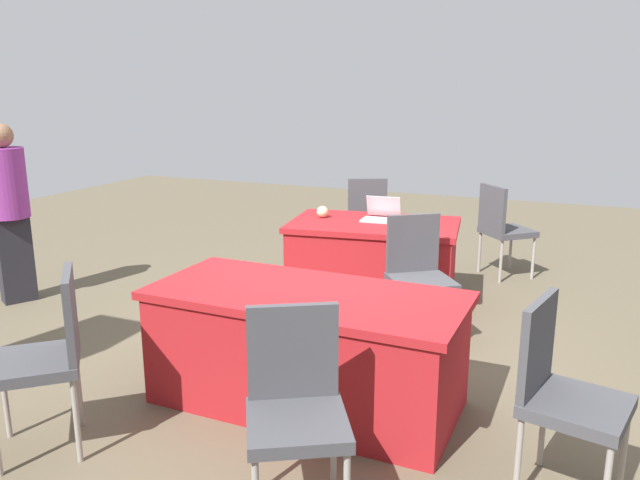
# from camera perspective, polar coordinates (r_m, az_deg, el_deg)

# --- Properties ---
(ground_plane) EXTENTS (14.40, 14.40, 0.00)m
(ground_plane) POSITION_cam_1_polar(r_m,az_deg,el_deg) (4.52, 0.91, -11.16)
(ground_plane) COLOR brown
(table_foreground) EXTENTS (1.59, 1.11, 0.72)m
(table_foreground) POSITION_cam_1_polar(r_m,az_deg,el_deg) (5.71, 4.85, -1.90)
(table_foreground) COLOR #AD1E23
(table_foreground) RESTS_ON ground
(table_mid_left) EXTENTS (1.90, 0.89, 0.72)m
(table_mid_left) POSITION_cam_1_polar(r_m,az_deg,el_deg) (3.86, -1.25, -9.76)
(table_mid_left) COLOR #AD1E23
(table_mid_left) RESTS_ON ground
(chair_near_front) EXTENTS (0.62, 0.62, 0.96)m
(chair_near_front) POSITION_cam_1_polar(r_m,az_deg,el_deg) (4.81, 8.90, -2.74)
(chair_near_front) COLOR #9E9993
(chair_near_front) RESTS_ON ground
(chair_tucked_left) EXTENTS (0.59, 0.59, 0.94)m
(chair_tucked_left) POSITION_cam_1_polar(r_m,az_deg,el_deg) (6.91, 4.18, 2.38)
(chair_tucked_left) COLOR #9E9993
(chair_tucked_left) RESTS_ON ground
(chair_tucked_right) EXTENTS (0.53, 0.53, 0.96)m
(chair_tucked_right) POSITION_cam_1_polar(r_m,az_deg,el_deg) (3.19, 21.11, -12.40)
(chair_tucked_right) COLOR #9E9993
(chair_tucked_right) RESTS_ON ground
(chair_aisle) EXTENTS (0.62, 0.62, 0.98)m
(chair_aisle) POSITION_cam_1_polar(r_m,az_deg,el_deg) (3.63, -23.46, -9.08)
(chair_aisle) COLOR #9E9993
(chair_aisle) RESTS_ON ground
(chair_by_pillar) EXTENTS (0.60, 0.60, 0.95)m
(chair_by_pillar) POSITION_cam_1_polar(r_m,az_deg,el_deg) (2.88, -2.23, -14.38)
(chair_by_pillar) COLOR #9E9993
(chair_by_pillar) RESTS_ON ground
(chair_back_row) EXTENTS (0.62, 0.62, 0.94)m
(chair_back_row) POSITION_cam_1_polar(r_m,az_deg,el_deg) (6.60, 16.18, 1.31)
(chair_back_row) COLOR #9E9993
(chair_back_row) RESTS_ON ground
(person_attendee_standing) EXTENTS (0.46, 0.46, 1.59)m
(person_attendee_standing) POSITION_cam_1_polar(r_m,az_deg,el_deg) (6.17, -26.38, 2.86)
(person_attendee_standing) COLOR #26262D
(person_attendee_standing) RESTS_ON ground
(laptop_silver) EXTENTS (0.34, 0.32, 0.21)m
(laptop_silver) POSITION_cam_1_polar(r_m,az_deg,el_deg) (5.71, 5.55, 2.20)
(laptop_silver) COLOR silver
(laptop_silver) RESTS_ON table_foreground
(yarn_ball) EXTENTS (0.11, 0.11, 0.11)m
(yarn_ball) POSITION_cam_1_polar(r_m,az_deg,el_deg) (5.79, 0.23, 2.58)
(yarn_ball) COLOR beige
(yarn_ball) RESTS_ON table_foreground
(scissors_red) EXTENTS (0.05, 0.18, 0.01)m
(scissors_red) POSITION_cam_1_polar(r_m,az_deg,el_deg) (5.68, 9.80, 1.63)
(scissors_red) COLOR red
(scissors_red) RESTS_ON table_foreground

